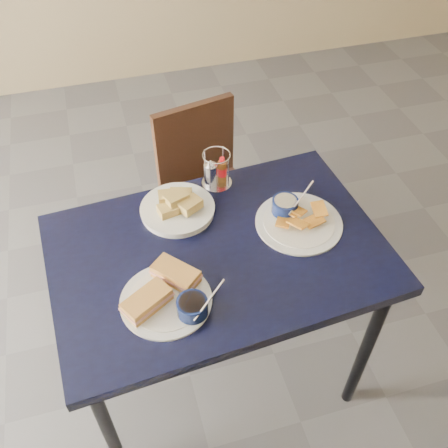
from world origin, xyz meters
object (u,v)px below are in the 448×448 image
object	(u,v)px
dining_table	(219,265)
sandwich_plate	(169,295)
condiment_caddy	(215,172)
plantain_plate	(294,217)
bread_basket	(178,207)
chair_far	(208,178)

from	to	relation	value
dining_table	sandwich_plate	distance (m)	0.26
sandwich_plate	condiment_caddy	size ratio (longest dim) A/B	2.22
plantain_plate	condiment_caddy	size ratio (longest dim) A/B	2.16
sandwich_plate	plantain_plate	world-z (taller)	same
sandwich_plate	plantain_plate	xyz separation A→B (m)	(0.47, 0.21, -0.01)
bread_basket	condiment_caddy	xyz separation A→B (m)	(0.16, 0.11, 0.03)
dining_table	chair_far	size ratio (longest dim) A/B	1.39
plantain_plate	condiment_caddy	xyz separation A→B (m)	(-0.21, 0.25, 0.04)
chair_far	plantain_plate	xyz separation A→B (m)	(0.15, -0.62, 0.31)
chair_far	plantain_plate	size ratio (longest dim) A/B	2.73
dining_table	sandwich_plate	bearing A→B (deg)	-141.70
chair_far	bread_basket	world-z (taller)	bread_basket
dining_table	condiment_caddy	bearing A→B (deg)	76.50
plantain_plate	chair_far	bearing A→B (deg)	103.46
plantain_plate	condiment_caddy	world-z (taller)	condiment_caddy
chair_far	sandwich_plate	distance (m)	0.94
sandwich_plate	bread_basket	world-z (taller)	sandwich_plate
chair_far	plantain_plate	bearing A→B (deg)	-76.54
condiment_caddy	plantain_plate	bearing A→B (deg)	-50.86
bread_basket	plantain_plate	bearing A→B (deg)	-21.66
chair_far	bread_basket	bearing A→B (deg)	-115.11
chair_far	condiment_caddy	xyz separation A→B (m)	(-0.06, -0.37, 0.35)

